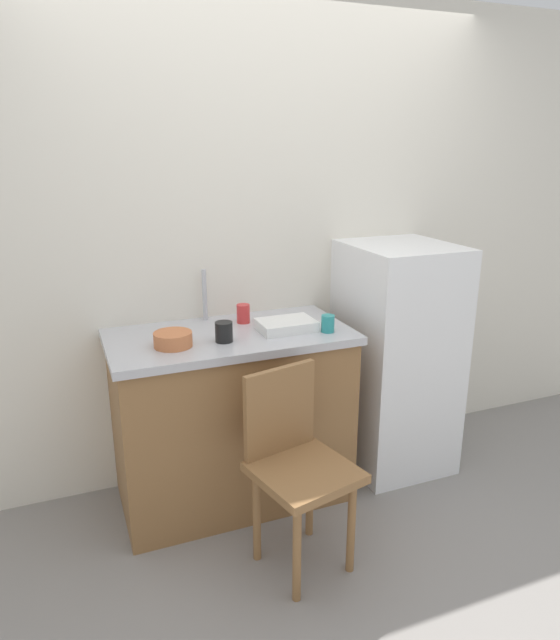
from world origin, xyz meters
TOP-DOWN VIEW (x-y plane):
  - ground_plane at (0.00, 0.00)m, footprint 8.00×8.00m
  - back_wall at (0.00, 1.00)m, footprint 4.80×0.10m
  - cabinet_base at (-0.30, 0.65)m, footprint 1.16×0.60m
  - countertop at (-0.30, 0.65)m, footprint 1.20×0.64m
  - faucet at (-0.36, 0.90)m, footprint 0.02×0.02m
  - refrigerator at (0.68, 0.65)m, footprint 0.55×0.60m
  - chair at (-0.19, 0.07)m, footprint 0.48×0.48m
  - dish_tray at (-0.03, 0.58)m, footprint 0.28×0.20m
  - terracotta_bowl at (-0.60, 0.55)m, footprint 0.18×0.18m
  - cup_teal at (0.15, 0.48)m, footprint 0.07×0.07m
  - cup_red at (-0.19, 0.78)m, footprint 0.07×0.07m
  - cup_black at (-0.37, 0.53)m, footprint 0.08×0.08m

SIDE VIEW (x-z plane):
  - ground_plane at x=0.00m, z-range 0.00..0.00m
  - cabinet_base at x=-0.30m, z-range 0.00..0.88m
  - chair at x=-0.19m, z-range 0.05..0.94m
  - refrigerator at x=0.68m, z-range 0.00..1.30m
  - countertop at x=-0.30m, z-range 0.88..0.92m
  - dish_tray at x=-0.03m, z-range 0.92..0.97m
  - terracotta_bowl at x=-0.60m, z-range 0.92..0.99m
  - cup_teal at x=0.15m, z-range 0.92..1.01m
  - cup_black at x=-0.37m, z-range 0.92..1.02m
  - cup_red at x=-0.19m, z-range 0.92..1.02m
  - faucet at x=-0.36m, z-range 0.92..1.19m
  - back_wall at x=0.00m, z-range 0.00..2.57m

